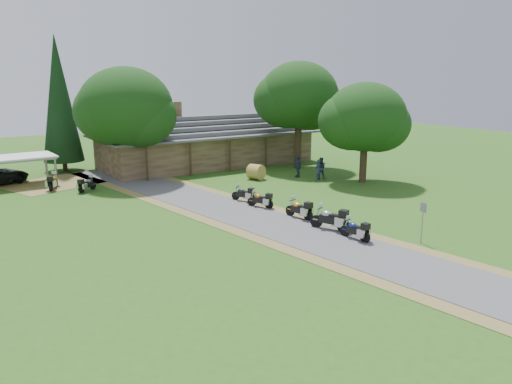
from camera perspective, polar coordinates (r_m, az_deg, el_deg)
ground at (r=27.21m, az=6.93°, el=-5.29°), size 120.00×120.00×0.00m
driveway at (r=29.96m, az=1.27°, el=-3.47°), size 51.95×51.95×0.00m
lodge at (r=49.62m, az=-5.64°, el=5.96°), size 21.40×9.40×4.90m
carport at (r=44.27m, az=-25.44°, el=2.22°), size 5.56×3.84×2.34m
motorcycle_row_a at (r=27.18m, az=11.25°, el=-4.14°), size 0.75×1.80×1.20m
motorcycle_row_b at (r=28.59m, az=8.43°, el=-2.91°), size 1.48×2.22×1.45m
motorcycle_row_c at (r=30.72m, az=4.95°, el=-1.84°), size 0.94×1.97×1.30m
motorcycle_row_d at (r=33.17m, az=0.49°, el=-0.80°), size 1.25×1.76×1.16m
motorcycle_row_e at (r=34.79m, az=-1.46°, el=-0.14°), size 1.19×1.78×1.16m
motorcycle_carport_a at (r=41.57m, az=-22.20°, el=1.17°), size 1.36×2.00×1.31m
motorcycle_carport_b at (r=39.96m, az=-18.75°, el=0.91°), size 1.72×1.52×1.19m
person_a at (r=42.21m, az=7.10°, el=2.73°), size 0.69×0.59×2.06m
person_b at (r=42.87m, az=7.40°, el=2.94°), size 0.75×0.73×2.15m
person_c at (r=43.35m, az=4.81°, el=3.17°), size 0.59×0.72×2.23m
hay_bale at (r=42.29m, az=0.00°, el=2.31°), size 1.61×1.54×1.28m
sign_post at (r=27.41m, az=18.47°, el=-3.35°), size 0.39×0.07×2.19m
oak_lodge_left at (r=42.87m, az=-14.56°, el=7.81°), size 7.72×7.72×9.82m
oak_lodge_right at (r=47.27m, az=4.89°, el=9.39°), size 7.28×7.28×11.08m
oak_driveway at (r=41.55m, az=12.34°, el=6.96°), size 6.54×6.54×8.65m
cedar_near at (r=48.80m, az=-21.53°, el=9.35°), size 3.58×3.58×12.26m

